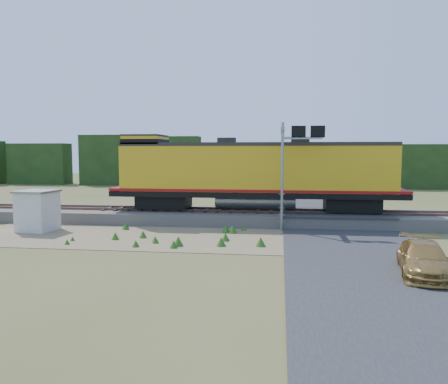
# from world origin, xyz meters

# --- Properties ---
(ground) EXTENTS (140.00, 140.00, 0.00)m
(ground) POSITION_xyz_m (0.00, 0.00, 0.00)
(ground) COLOR #475123
(ground) RESTS_ON ground
(ballast) EXTENTS (70.00, 5.00, 0.80)m
(ballast) POSITION_xyz_m (0.00, 6.00, 0.40)
(ballast) COLOR slate
(ballast) RESTS_ON ground
(rails) EXTENTS (70.00, 1.54, 0.16)m
(rails) POSITION_xyz_m (0.00, 6.00, 0.88)
(rails) COLOR brown
(rails) RESTS_ON ballast
(dirt_shoulder) EXTENTS (26.00, 8.00, 0.03)m
(dirt_shoulder) POSITION_xyz_m (-2.00, 0.50, 0.01)
(dirt_shoulder) COLOR #8C7754
(dirt_shoulder) RESTS_ON ground
(road) EXTENTS (7.00, 66.00, 0.86)m
(road) POSITION_xyz_m (7.00, 0.74, 0.09)
(road) COLOR #38383A
(road) RESTS_ON ground
(tree_line_north) EXTENTS (130.00, 3.00, 6.50)m
(tree_line_north) POSITION_xyz_m (0.00, 38.00, 3.07)
(tree_line_north) COLOR #183412
(tree_line_north) RESTS_ON ground
(weed_clumps) EXTENTS (15.00, 6.20, 0.56)m
(weed_clumps) POSITION_xyz_m (-3.50, 0.10, 0.00)
(weed_clumps) COLOR #2F5F1B
(weed_clumps) RESTS_ON ground
(locomotive) EXTENTS (19.86, 3.03, 5.12)m
(locomotive) POSITION_xyz_m (1.32, 6.00, 3.49)
(locomotive) COLOR black
(locomotive) RESTS_ON rails
(shed) EXTENTS (2.35, 2.35, 2.54)m
(shed) POSITION_xyz_m (-11.59, 1.18, 1.28)
(shed) COLOR silver
(shed) RESTS_ON ground
(signal_gantry) EXTENTS (2.65, 6.20, 6.69)m
(signal_gantry) POSITION_xyz_m (3.74, 5.35, 5.04)
(signal_gantry) COLOR gray
(signal_gantry) RESTS_ON ground
(car) EXTENTS (2.57, 4.73, 1.30)m
(car) POSITION_xyz_m (9.00, -5.98, 0.65)
(car) COLOR #AC8340
(car) RESTS_ON ground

